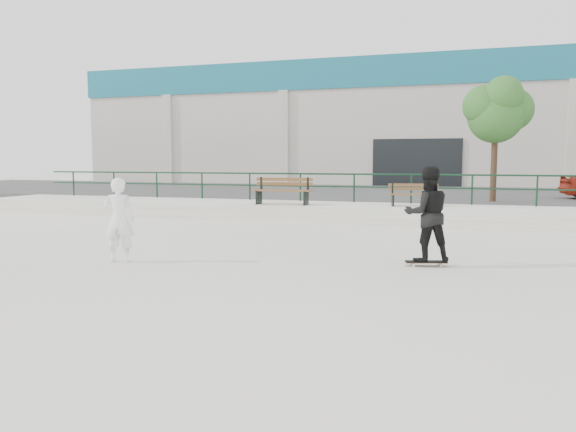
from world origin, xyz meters
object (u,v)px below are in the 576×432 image
(tree, at_px, (497,109))
(bench_left, at_px, (283,191))
(skateboard, at_px, (426,262))
(seated_skater, at_px, (119,220))
(standing_skater, at_px, (427,214))
(bench_right, at_px, (414,195))

(tree, bearing_deg, bench_left, -151.94)
(skateboard, bearing_deg, seated_skater, 176.50)
(skateboard, distance_m, standing_skater, 0.92)
(bench_left, distance_m, standing_skater, 8.97)
(bench_left, relative_size, standing_skater, 1.13)
(seated_skater, bearing_deg, bench_right, -134.09)
(bench_right, relative_size, seated_skater, 1.01)
(bench_right, bearing_deg, skateboard, -94.88)
(bench_right, distance_m, seated_skater, 10.46)
(bench_right, xyz_separation_m, standing_skater, (0.98, -7.86, 0.12))
(tree, bearing_deg, skateboard, -98.33)
(seated_skater, bearing_deg, standing_skater, 177.12)
(skateboard, bearing_deg, bench_right, 79.78)
(tree, relative_size, standing_skater, 2.47)
(tree, relative_size, skateboard, 5.50)
(skateboard, xyz_separation_m, standing_skater, (0.00, 0.00, 0.92))
(bench_right, bearing_deg, bench_left, 176.21)
(skateboard, height_order, seated_skater, seated_skater)
(bench_right, bearing_deg, standing_skater, -94.88)
(skateboard, bearing_deg, standing_skater, 72.66)
(bench_left, bearing_deg, bench_right, 4.79)
(tree, bearing_deg, bench_right, -130.22)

